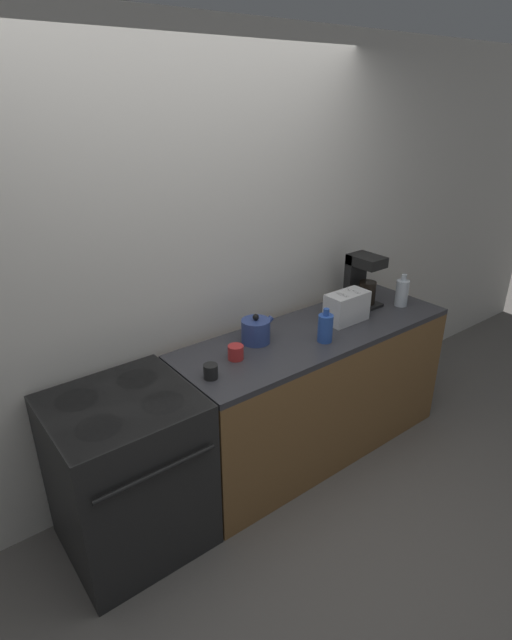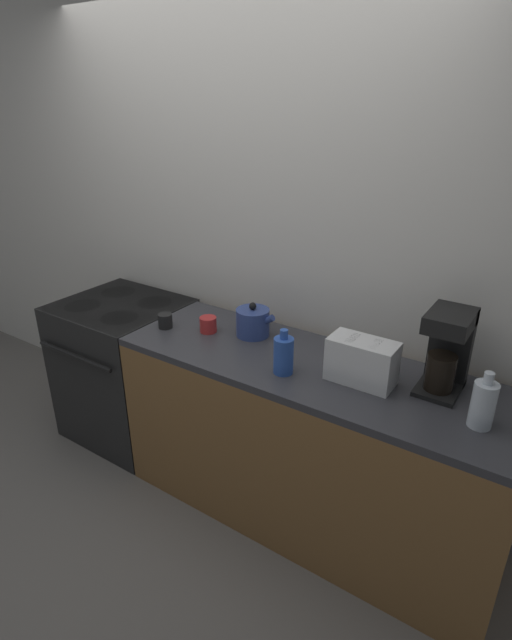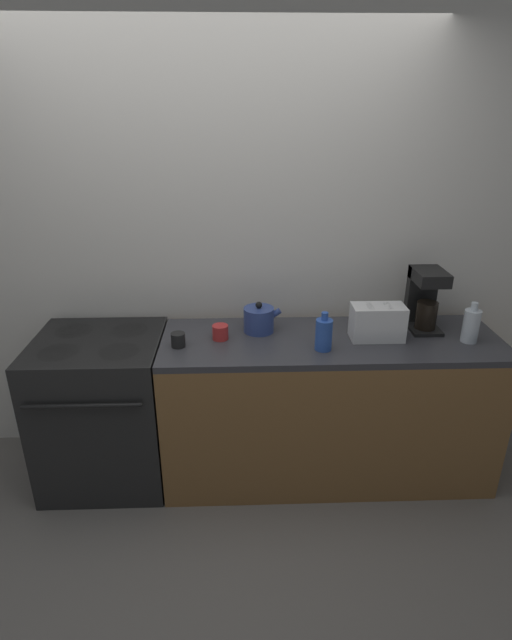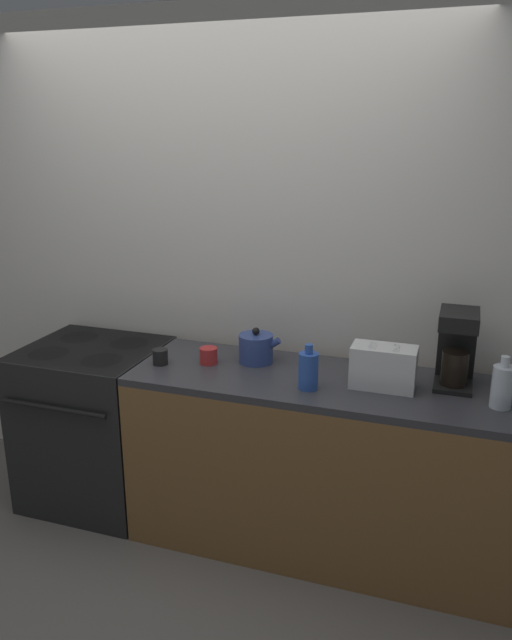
% 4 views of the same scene
% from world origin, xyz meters
% --- Properties ---
extents(ground_plane, '(12.00, 12.00, 0.00)m').
position_xyz_m(ground_plane, '(0.00, 0.00, 0.00)').
color(ground_plane, slate).
extents(wall_back, '(8.00, 0.05, 2.60)m').
position_xyz_m(wall_back, '(0.00, 0.71, 1.30)').
color(wall_back, silver).
rests_on(wall_back, ground_plane).
extents(stove, '(0.70, 0.69, 0.89)m').
position_xyz_m(stove, '(-0.63, 0.33, 0.46)').
color(stove, black).
rests_on(stove, ground_plane).
extents(counter_block, '(1.88, 0.62, 0.89)m').
position_xyz_m(counter_block, '(0.67, 0.31, 0.44)').
color(counter_block, brown).
rests_on(counter_block, ground_plane).
extents(kettle, '(0.22, 0.17, 0.18)m').
position_xyz_m(kettle, '(0.27, 0.42, 0.96)').
color(kettle, '#33478C').
rests_on(kettle, counter_block).
extents(toaster, '(0.29, 0.15, 0.19)m').
position_xyz_m(toaster, '(0.91, 0.30, 0.98)').
color(toaster, white).
rests_on(toaster, counter_block).
extents(coffee_maker, '(0.17, 0.24, 0.35)m').
position_xyz_m(coffee_maker, '(1.22, 0.45, 1.07)').
color(coffee_maker, black).
rests_on(coffee_maker, counter_block).
extents(bottle_clear, '(0.09, 0.09, 0.23)m').
position_xyz_m(bottle_clear, '(1.41, 0.24, 0.98)').
color(bottle_clear, silver).
rests_on(bottle_clear, counter_block).
extents(bottle_blue, '(0.09, 0.09, 0.21)m').
position_xyz_m(bottle_blue, '(0.60, 0.18, 0.98)').
color(bottle_blue, '#2D56B7').
rests_on(bottle_blue, counter_block).
extents(cup_red, '(0.09, 0.09, 0.08)m').
position_xyz_m(cup_red, '(0.05, 0.32, 0.93)').
color(cup_red, red).
rests_on(cup_red, counter_block).
extents(cup_black, '(0.08, 0.08, 0.08)m').
position_xyz_m(cup_black, '(-0.17, 0.24, 0.93)').
color(cup_black, black).
rests_on(cup_black, counter_block).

